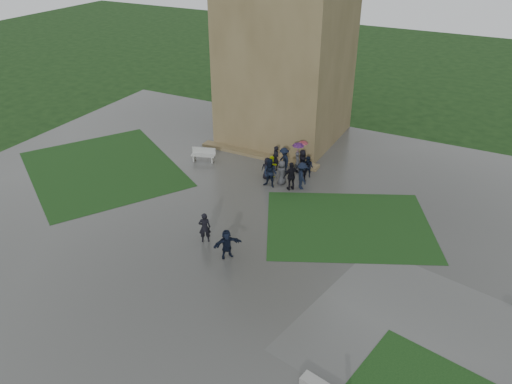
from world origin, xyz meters
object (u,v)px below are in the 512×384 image
at_px(tower, 288,15).
at_px(pedestrian_mid, 227,244).
at_px(pedestrian_near, 205,227).
at_px(bench, 203,155).

bearing_deg(tower, pedestrian_mid, -75.75).
height_order(tower, pedestrian_near, tower).
height_order(bench, pedestrian_near, pedestrian_near).
relative_size(tower, bench, 10.37).
distance_m(tower, pedestrian_near, 17.21).
xyz_separation_m(bench, pedestrian_near, (5.33, -8.17, 0.37)).
relative_size(tower, pedestrian_mid, 11.37).
distance_m(bench, pedestrian_mid, 11.29).
bearing_deg(pedestrian_near, bench, -91.02).
distance_m(tower, pedestrian_mid, 18.10).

